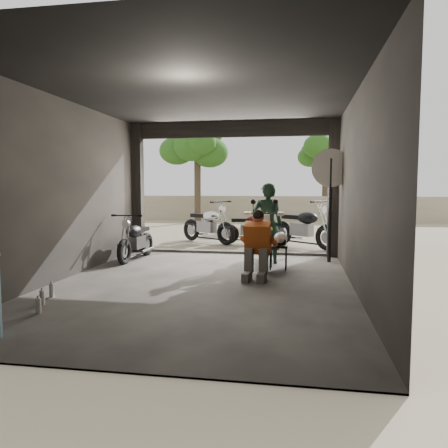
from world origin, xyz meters
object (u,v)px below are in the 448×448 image
(main_bike, at_px, (263,238))
(rider, at_px, (268,224))
(outside_bike_b, at_px, (251,225))
(helmet, at_px, (281,239))
(outside_bike_c, at_px, (303,224))
(left_bike, at_px, (136,237))
(mechanic, at_px, (256,246))
(stool, at_px, (278,249))
(outside_bike_a, at_px, (208,222))
(sign_post, at_px, (331,186))

(main_bike, xyz_separation_m, rider, (0.08, 0.26, 0.28))
(outside_bike_b, bearing_deg, helmet, -174.33)
(outside_bike_c, bearing_deg, helmet, -149.54)
(left_bike, relative_size, helmet, 5.47)
(mechanic, bearing_deg, rider, 91.23)
(main_bike, bearing_deg, rider, 66.91)
(rider, distance_m, helmet, 0.76)
(mechanic, xyz_separation_m, stool, (0.35, 0.98, -0.18))
(left_bike, relative_size, outside_bike_b, 0.97)
(rider, bearing_deg, left_bike, -2.38)
(outside_bike_a, distance_m, rider, 3.79)
(outside_bike_b, bearing_deg, main_bike, -178.76)
(rider, distance_m, stool, 0.84)
(outside_bike_b, bearing_deg, stool, -174.89)
(main_bike, bearing_deg, left_bike, 168.41)
(main_bike, bearing_deg, stool, -56.44)
(main_bike, height_order, sign_post, sign_post)
(outside_bike_a, bearing_deg, outside_bike_c, -67.39)
(outside_bike_a, relative_size, stool, 3.70)
(outside_bike_b, height_order, outside_bike_c, outside_bike_c)
(helmet, bearing_deg, sign_post, 35.96)
(main_bike, bearing_deg, mechanic, -97.14)
(outside_bike_c, distance_m, sign_post, 2.58)
(mechanic, xyz_separation_m, helmet, (0.38, 0.99, 0.03))
(outside_bike_c, distance_m, rider, 2.77)
(rider, xyz_separation_m, stool, (0.27, -0.67, -0.44))
(outside_bike_b, relative_size, mechanic, 1.34)
(rider, bearing_deg, sign_post, -168.30)
(outside_bike_b, xyz_separation_m, helmet, (1.00, -3.84, 0.08))
(outside_bike_b, height_order, stool, outside_bike_b)
(mechanic, relative_size, stool, 2.41)
(outside_bike_b, relative_size, stool, 3.23)
(rider, bearing_deg, stool, 108.93)
(outside_bike_a, height_order, mechanic, outside_bike_a)
(main_bike, xyz_separation_m, sign_post, (1.39, 0.61, 1.08))
(outside_bike_b, height_order, helmet, outside_bike_b)
(outside_bike_a, distance_m, outside_bike_b, 1.29)
(left_bike, xyz_separation_m, rider, (2.95, 0.04, 0.34))
(helmet, bearing_deg, outside_bike_a, 111.73)
(left_bike, distance_m, outside_bike_a, 3.40)
(main_bike, height_order, left_bike, main_bike)
(left_bike, height_order, outside_bike_a, outside_bike_a)
(outside_bike_b, bearing_deg, sign_post, -153.57)
(left_bike, height_order, outside_bike_b, outside_bike_b)
(outside_bike_c, relative_size, rider, 1.10)
(left_bike, height_order, helmet, left_bike)
(left_bike, distance_m, sign_post, 4.43)
(helmet, bearing_deg, mechanic, -120.08)
(rider, height_order, helmet, rider)
(left_bike, relative_size, outside_bike_a, 0.85)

